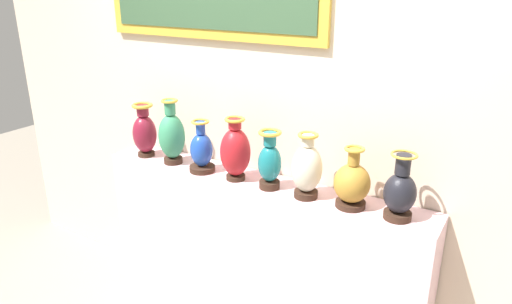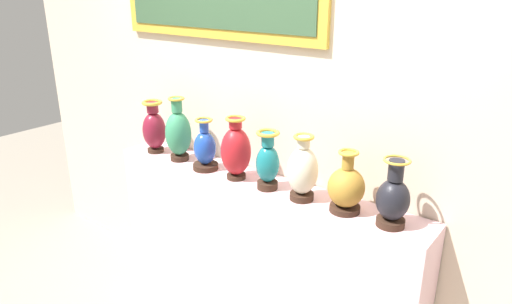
# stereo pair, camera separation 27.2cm
# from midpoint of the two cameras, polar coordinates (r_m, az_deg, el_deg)

# --- Properties ---
(display_shelf) EXTENTS (2.13, 0.29, 1.04)m
(display_shelf) POSITION_cam_midpoint_polar(r_m,az_deg,el_deg) (3.04, 2.63, -12.51)
(display_shelf) COLOR beige
(display_shelf) RESTS_ON ground_plane
(back_wall) EXTENTS (4.74, 0.14, 3.04)m
(back_wall) POSITION_cam_midpoint_polar(r_m,az_deg,el_deg) (2.80, 5.16, 7.31)
(back_wall) COLOR beige
(back_wall) RESTS_ON ground_plane
(vase_burgundy) EXTENTS (0.16, 0.16, 0.36)m
(vase_burgundy) POSITION_cam_midpoint_polar(r_m,az_deg,el_deg) (3.24, -9.95, 2.79)
(vase_burgundy) COLOR #382319
(vase_burgundy) RESTS_ON display_shelf
(vase_jade) EXTENTS (0.17, 0.17, 0.42)m
(vase_jade) POSITION_cam_midpoint_polar(r_m,az_deg,el_deg) (3.06, -6.94, 2.26)
(vase_jade) COLOR #382319
(vase_jade) RESTS_ON display_shelf
(vase_sapphire) EXTENTS (0.16, 0.16, 0.33)m
(vase_sapphire) POSITION_cam_midpoint_polar(r_m,az_deg,el_deg) (2.91, -3.58, 0.30)
(vase_sapphire) COLOR #382319
(vase_sapphire) RESTS_ON display_shelf
(vase_crimson) EXTENTS (0.18, 0.18, 0.38)m
(vase_crimson) POSITION_cam_midpoint_polar(r_m,az_deg,el_deg) (2.75, 0.36, 0.12)
(vase_crimson) COLOR #382319
(vase_crimson) RESTS_ON display_shelf
(vase_teal) EXTENTS (0.13, 0.13, 0.34)m
(vase_teal) POSITION_cam_midpoint_polar(r_m,az_deg,el_deg) (2.63, 4.39, -1.34)
(vase_teal) COLOR #382319
(vase_teal) RESTS_ON display_shelf
(vase_ivory) EXTENTS (0.17, 0.17, 0.37)m
(vase_ivory) POSITION_cam_midpoint_polar(r_m,az_deg,el_deg) (2.52, 8.78, -2.33)
(vase_ivory) COLOR #382319
(vase_ivory) RESTS_ON display_shelf
(vase_ochre) EXTENTS (0.19, 0.19, 0.33)m
(vase_ochre) POSITION_cam_midpoint_polar(r_m,az_deg,el_deg) (2.45, 14.07, -4.29)
(vase_ochre) COLOR #382319
(vase_ochre) RESTS_ON display_shelf
(vase_onyx) EXTENTS (0.16, 0.16, 0.35)m
(vase_onyx) POSITION_cam_midpoint_polar(r_m,az_deg,el_deg) (2.37, 19.52, -5.43)
(vase_onyx) COLOR #382319
(vase_onyx) RESTS_ON display_shelf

